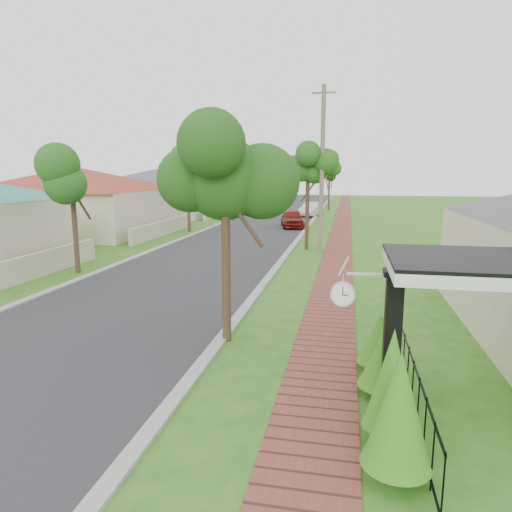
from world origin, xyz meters
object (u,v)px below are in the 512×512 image
Objects in this scene: parked_car_red at (292,219)px; parked_car_white at (311,209)px; porch_post at (392,345)px; station_clock at (345,293)px; near_tree at (225,171)px; utility_pole at (322,170)px.

parked_car_red is 9.72m from parked_car_white.
station_clock is at bearing 155.26° from porch_post.
near_tree is at bearing 143.92° from station_clock.
parked_car_white is 36.56m from station_clock.
utility_pole is (2.14, -20.67, 3.66)m from parked_car_white.
porch_post is at bearing -24.74° from station_clock.
near_tree is at bearing -77.92° from parked_car_white.
parked_car_red is 24.86m from near_tree.
utility_pole reaches higher than parked_car_red.
utility_pole reaches higher than station_clock.
parked_car_white is 0.48× the size of utility_pole.
near_tree is at bearing -98.57° from parked_car_red.
station_clock is (3.52, -36.37, 1.27)m from parked_car_white.
station_clock is (2.88, -2.10, -2.27)m from near_tree.
parked_car_white is at bearing 95.52° from station_clock.
porch_post reaches higher than parked_car_red.
porch_post is 0.61× the size of parked_car_white.
station_clock is at bearing -36.08° from near_tree.
parked_car_red is at bearing 104.44° from utility_pole.
porch_post reaches higher than station_clock.
parked_car_white is (0.69, 9.70, -0.01)m from parked_car_red.
porch_post is at bearing -82.04° from utility_pole.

